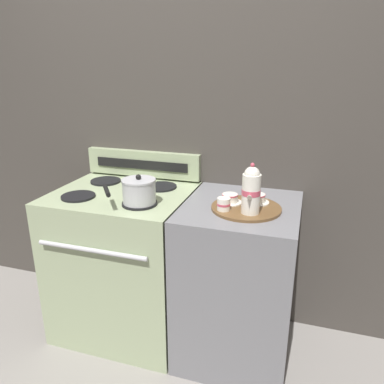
{
  "coord_description": "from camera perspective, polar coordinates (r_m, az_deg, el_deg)",
  "views": [
    {
      "loc": [
        0.68,
        -1.78,
        1.57
      ],
      "look_at": [
        0.15,
        -0.1,
        0.96
      ],
      "focal_mm": 35.0,
      "sensor_mm": 36.0,
      "label": 1
    }
  ],
  "objects": [
    {
      "name": "ground_plane",
      "position": [
        2.47,
        -2.83,
        -20.53
      ],
      "size": [
        6.0,
        6.0,
        0.0
      ],
      "primitive_type": "plane",
      "color": "gray"
    },
    {
      "name": "wall_back",
      "position": [
        2.29,
        -0.22,
        7.05
      ],
      "size": [
        6.0,
        0.05,
        2.2
      ],
      "color": "#423D38",
      "rests_on": "ground"
    },
    {
      "name": "stove",
      "position": [
        2.33,
        -10.07,
        -10.35
      ],
      "size": [
        0.76,
        0.68,
        0.9
      ],
      "color": "#9EAD84",
      "rests_on": "ground"
    },
    {
      "name": "control_panel",
      "position": [
        2.38,
        -7.49,
        4.31
      ],
      "size": [
        0.75,
        0.05,
        0.16
      ],
      "color": "#9EAD84",
      "rests_on": "stove"
    },
    {
      "name": "side_counter",
      "position": [
        2.13,
        7.02,
        -13.21
      ],
      "size": [
        0.59,
        0.65,
        0.88
      ],
      "color": "slate",
      "rests_on": "ground"
    },
    {
      "name": "saucepan",
      "position": [
        1.92,
        -8.17,
        0.17
      ],
      "size": [
        0.27,
        0.25,
        0.15
      ],
      "color": "#B7B7BC",
      "rests_on": "stove"
    },
    {
      "name": "serving_tray",
      "position": [
        1.88,
        8.25,
        -2.43
      ],
      "size": [
        0.35,
        0.35,
        0.01
      ],
      "color": "brown",
      "rests_on": "side_counter"
    },
    {
      "name": "teapot",
      "position": [
        1.77,
        9.0,
        0.32
      ],
      "size": [
        0.09,
        0.14,
        0.25
      ],
      "color": "white",
      "rests_on": "serving_tray"
    },
    {
      "name": "teacup_left",
      "position": [
        1.92,
        5.79,
        -0.98
      ],
      "size": [
        0.12,
        0.12,
        0.05
      ],
      "color": "white",
      "rests_on": "serving_tray"
    },
    {
      "name": "teacup_right",
      "position": [
        1.94,
        9.91,
        -0.97
      ],
      "size": [
        0.12,
        0.12,
        0.05
      ],
      "color": "white",
      "rests_on": "serving_tray"
    },
    {
      "name": "creamer_jug",
      "position": [
        1.82,
        4.84,
        -1.84
      ],
      "size": [
        0.07,
        0.07,
        0.06
      ],
      "color": "white",
      "rests_on": "serving_tray"
    }
  ]
}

